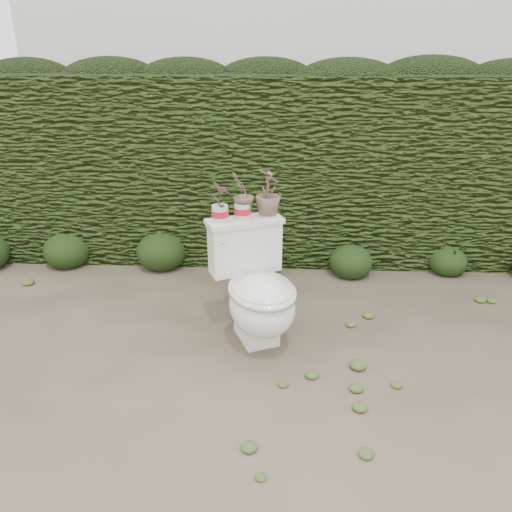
{
  "coord_description": "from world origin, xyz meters",
  "views": [
    {
      "loc": [
        0.17,
        -2.9,
        1.83
      ],
      "look_at": [
        0.03,
        0.09,
        0.55
      ],
      "focal_mm": 35.0,
      "sensor_mm": 36.0,
      "label": 1
    }
  ],
  "objects_px": {
    "toilet": "(257,292)",
    "potted_plant_left": "(220,203)",
    "potted_plant_right": "(268,194)",
    "potted_plant_center": "(242,197)"
  },
  "relations": [
    {
      "from": "potted_plant_left",
      "to": "potted_plant_right",
      "type": "height_order",
      "value": "potted_plant_right"
    },
    {
      "from": "potted_plant_center",
      "to": "toilet",
      "type": "bearing_deg",
      "value": 51.44
    },
    {
      "from": "potted_plant_right",
      "to": "potted_plant_center",
      "type": "bearing_deg",
      "value": 92.14
    },
    {
      "from": "toilet",
      "to": "potted_plant_left",
      "type": "xyz_separation_m",
      "value": [
        -0.25,
        0.16,
        0.55
      ]
    },
    {
      "from": "toilet",
      "to": "potted_plant_left",
      "type": "height_order",
      "value": "potted_plant_left"
    },
    {
      "from": "potted_plant_left",
      "to": "potted_plant_center",
      "type": "xyz_separation_m",
      "value": [
        0.14,
        0.06,
        0.02
      ]
    },
    {
      "from": "toilet",
      "to": "potted_plant_center",
      "type": "xyz_separation_m",
      "value": [
        -0.11,
        0.21,
        0.57
      ]
    },
    {
      "from": "potted_plant_center",
      "to": "potted_plant_right",
      "type": "relative_size",
      "value": 0.99
    },
    {
      "from": "potted_plant_left",
      "to": "potted_plant_right",
      "type": "distance_m",
      "value": 0.33
    },
    {
      "from": "toilet",
      "to": "potted_plant_left",
      "type": "relative_size",
      "value": 3.14
    }
  ]
}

